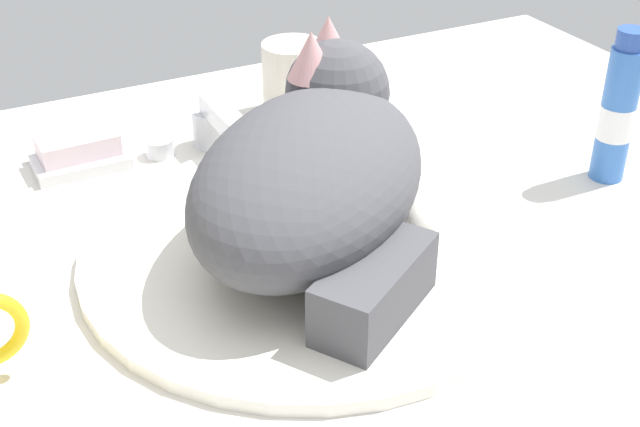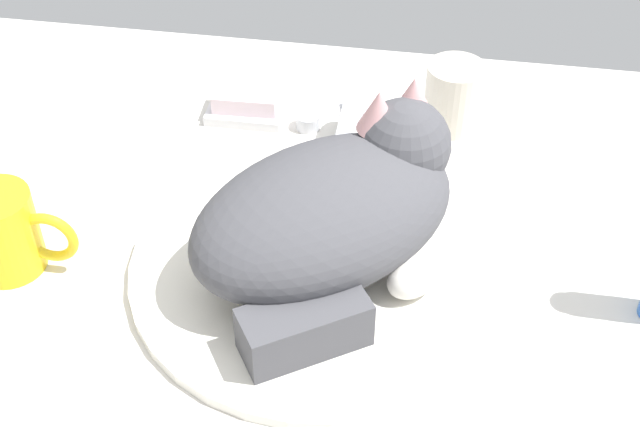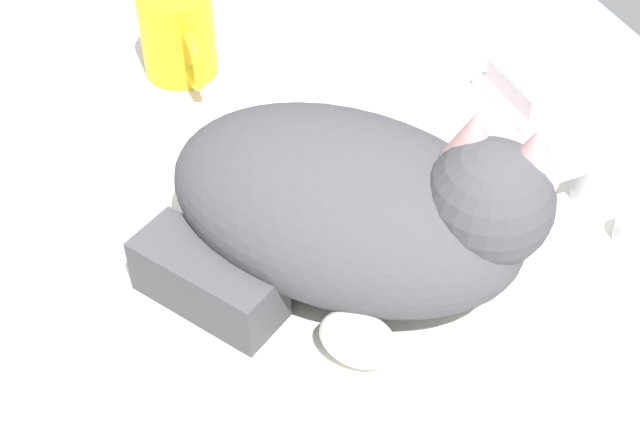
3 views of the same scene
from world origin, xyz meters
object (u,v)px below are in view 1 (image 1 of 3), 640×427
toothpaste_bottle (618,111)px  faucet (215,127)px  rinse_cup (293,78)px  soap_bar (78,145)px  cat (317,169)px

toothpaste_bottle → faucet: bearing=144.9°
rinse_cup → soap_bar: size_ratio=1.06×
cat → rinse_cup: (9.94, 25.49, -3.50)cm
faucet → rinse_cup: rinse_cup is taller
toothpaste_bottle → soap_bar: bearing=150.5°
faucet → toothpaste_bottle: toothpaste_bottle is taller
rinse_cup → toothpaste_bottle: toothpaste_bottle is taller
faucet → cat: 21.11cm
cat → soap_bar: 28.02cm
faucet → soap_bar: faucet is taller
cat → toothpaste_bottle: 30.31cm
faucet → cat: (1.06, -20.52, 4.84)cm
cat → toothpaste_bottle: (30.27, -1.46, -0.60)cm
rinse_cup → soap_bar: (-24.06, -1.85, -1.71)cm
cat → soap_bar: cat is taller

